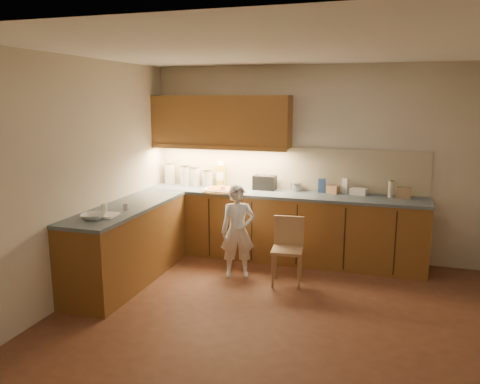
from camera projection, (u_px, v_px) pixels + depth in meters
The scene contains 24 objects.
room at pixel (283, 151), 4.40m from camera, with size 4.54×4.50×2.62m.
l_counter at pixel (232, 231), 6.08m from camera, with size 3.77×2.62×0.92m.
backsplash at pixel (286, 168), 6.46m from camera, with size 3.75×0.02×0.58m, color #BCB392.
upper_cabinets at pixel (221, 121), 6.45m from camera, with size 1.95×0.36×0.73m.
pizza_on_board at pixel (220, 190), 6.34m from camera, with size 0.48×0.48×0.20m.
child at pixel (238, 231), 5.68m from camera, with size 0.42×0.27×1.14m, color white.
wooden_chair at pixel (288, 245), 5.51m from camera, with size 0.39×0.39×0.79m.
mixing_bowl at pixel (93, 217), 4.86m from camera, with size 0.25×0.25×0.06m, color white.
canister_a at pixel (170, 173), 6.88m from camera, with size 0.16×0.16×0.32m.
canister_b at pixel (186, 175), 6.75m from camera, with size 0.17×0.17×0.30m.
canister_c at pixel (195, 176), 6.72m from camera, with size 0.15×0.15×0.28m.
canister_d at pixel (208, 178), 6.66m from camera, with size 0.16×0.16×0.25m.
oil_jug at pixel (221, 175), 6.67m from camera, with size 0.14×0.12×0.36m.
toaster at pixel (265, 183), 6.44m from camera, with size 0.31×0.19×0.20m.
steel_pot at pixel (296, 187), 6.35m from camera, with size 0.16×0.16×0.12m.
blue_box at pixel (322, 186), 6.25m from camera, with size 0.09×0.07×0.19m, color #2F4E8F.
card_box_a at pixel (333, 189), 6.20m from camera, with size 0.15×0.10×0.10m, color tan.
white_bottle at pixel (345, 186), 6.19m from camera, with size 0.07×0.07×0.20m, color white.
flat_pack at pixel (358, 191), 6.12m from camera, with size 0.21×0.15×0.08m, color white.
tall_jar at pixel (391, 189), 5.94m from camera, with size 0.07×0.07×0.22m.
card_box_b at pixel (404, 193), 5.90m from camera, with size 0.18×0.14×0.14m, color tan.
dough_cloth at pixel (103, 215), 5.02m from camera, with size 0.30×0.24×0.02m, color white.
spice_jar_a at pixel (104, 207), 5.24m from camera, with size 0.06×0.06×0.08m, color white.
spice_jar_b at pixel (126, 207), 5.29m from camera, with size 0.05×0.05×0.07m, color silver.
Camera 1 is at (0.91, -4.32, 2.16)m, focal length 35.00 mm.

